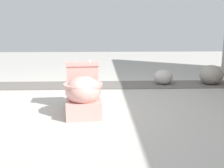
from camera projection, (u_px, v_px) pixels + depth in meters
name	position (u px, v px, depth m)	size (l,w,h in m)	color
ground_plane	(83.00, 108.00, 2.89)	(14.00, 14.00, 0.00)	#A8A59E
gravel_strip	(121.00, 85.00, 4.06)	(0.56, 8.00, 0.01)	#605B56
toilet	(83.00, 92.00, 2.71)	(0.66, 0.43, 0.52)	#E09E93
boulder_near	(211.00, 75.00, 4.10)	(0.40, 0.36, 0.30)	gray
boulder_far	(163.00, 77.00, 4.10)	(0.31, 0.30, 0.23)	#B7B2AD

